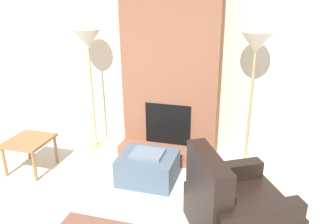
{
  "coord_description": "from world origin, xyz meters",
  "views": [
    {
      "loc": [
        1.19,
        -1.7,
        2.5
      ],
      "look_at": [
        0.0,
        2.71,
        0.73
      ],
      "focal_mm": 35.0,
      "sensor_mm": 36.0,
      "label": 1
    }
  ],
  "objects_px": {
    "ottoman": "(148,167)",
    "side_table": "(29,144)",
    "floor_lamp_right": "(256,47)",
    "floor_lamp_left": "(88,42)",
    "armchair": "(233,210)"
  },
  "relations": [
    {
      "from": "side_table",
      "to": "floor_lamp_right",
      "type": "bearing_deg",
      "value": 16.94
    },
    {
      "from": "side_table",
      "to": "floor_lamp_left",
      "type": "xyz_separation_m",
      "value": [
        0.57,
        0.91,
        1.31
      ]
    },
    {
      "from": "armchair",
      "to": "floor_lamp_left",
      "type": "relative_size",
      "value": 0.68
    },
    {
      "from": "floor_lamp_left",
      "to": "ottoman",
      "type": "bearing_deg",
      "value": -33.0
    },
    {
      "from": "ottoman",
      "to": "floor_lamp_left",
      "type": "height_order",
      "value": "floor_lamp_left"
    },
    {
      "from": "ottoman",
      "to": "floor_lamp_right",
      "type": "xyz_separation_m",
      "value": [
        1.26,
        0.75,
        1.56
      ]
    },
    {
      "from": "ottoman",
      "to": "side_table",
      "type": "relative_size",
      "value": 1.28
    },
    {
      "from": "side_table",
      "to": "floor_lamp_right",
      "type": "height_order",
      "value": "floor_lamp_right"
    },
    {
      "from": "armchair",
      "to": "side_table",
      "type": "distance_m",
      "value": 2.97
    },
    {
      "from": "floor_lamp_right",
      "to": "armchair",
      "type": "bearing_deg",
      "value": -92.68
    },
    {
      "from": "ottoman",
      "to": "floor_lamp_left",
      "type": "xyz_separation_m",
      "value": [
        -1.15,
        0.75,
        1.52
      ]
    },
    {
      "from": "armchair",
      "to": "side_table",
      "type": "xyz_separation_m",
      "value": [
        -2.91,
        0.59,
        0.11
      ]
    },
    {
      "from": "ottoman",
      "to": "floor_lamp_left",
      "type": "distance_m",
      "value": 2.05
    },
    {
      "from": "ottoman",
      "to": "floor_lamp_right",
      "type": "distance_m",
      "value": 2.14
    },
    {
      "from": "side_table",
      "to": "floor_lamp_left",
      "type": "distance_m",
      "value": 1.69
    }
  ]
}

